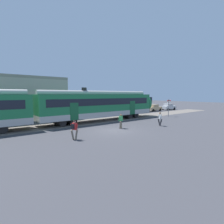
# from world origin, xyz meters

# --- Properties ---
(ground_plane) EXTENTS (160.00, 160.00, 0.00)m
(ground_plane) POSITION_xyz_m (0.00, 0.00, 0.00)
(ground_plane) COLOR #38383D
(track_bed) EXTENTS (80.00, 4.40, 0.01)m
(track_bed) POSITION_xyz_m (-8.05, 6.64, 0.01)
(track_bed) COLOR #605951
(track_bed) RESTS_ON ground
(pedestrian_red) EXTENTS (0.71, 0.53, 1.67)m
(pedestrian_red) POSITION_xyz_m (-5.01, -0.86, 0.99)
(pedestrian_red) COLOR #6B6051
(pedestrian_red) RESTS_ON ground
(pedestrian_green) EXTENTS (0.66, 0.57, 1.67)m
(pedestrian_green) POSITION_xyz_m (1.31, 0.41, 0.99)
(pedestrian_green) COLOR #6B6051
(pedestrian_green) RESTS_ON ground
(pedestrian_white) EXTENTS (0.53, 0.70, 1.67)m
(pedestrian_white) POSITION_xyz_m (6.09, -1.34, 0.96)
(pedestrian_white) COLOR #28282D
(pedestrian_white) RESTS_ON ground
(parked_car_grey) EXTENTS (4.01, 1.78, 1.54)m
(parked_car_grey) POSITION_xyz_m (15.81, 10.59, 0.78)
(parked_car_grey) COLOR gray
(parked_car_grey) RESTS_ON ground
(parked_car_tan) EXTENTS (4.04, 1.84, 1.54)m
(parked_car_tan) POSITION_xyz_m (20.79, 11.05, 0.78)
(parked_car_tan) COLOR tan
(parked_car_tan) RESTS_ON ground
(parked_car_silver) EXTENTS (4.08, 1.93, 1.54)m
(parked_car_silver) POSITION_xyz_m (26.39, 10.92, 0.78)
(parked_car_silver) COLOR #B7BABF
(parked_car_silver) RESTS_ON ground
(crossing_signal) EXTENTS (0.96, 0.22, 3.00)m
(crossing_signal) POSITION_xyz_m (14.93, 3.36, 2.01)
(crossing_signal) COLOR gray
(crossing_signal) RESTS_ON ground
(background_building) EXTENTS (15.63, 5.00, 9.20)m
(background_building) POSITION_xyz_m (-7.61, 14.11, 3.21)
(background_building) COLOR gray
(background_building) RESTS_ON ground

